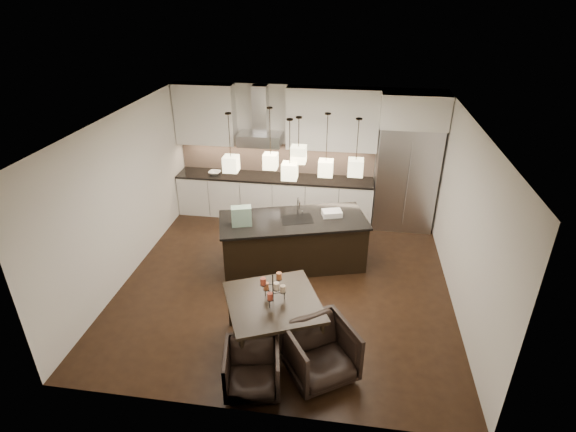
# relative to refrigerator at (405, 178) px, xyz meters

# --- Properties ---
(floor) EXTENTS (5.50, 5.50, 0.02)m
(floor) POSITION_rel_refrigerator_xyz_m (-2.10, -2.38, -1.08)
(floor) COLOR black
(floor) RESTS_ON ground
(ceiling) EXTENTS (5.50, 5.50, 0.02)m
(ceiling) POSITION_rel_refrigerator_xyz_m (-2.10, -2.38, 1.73)
(ceiling) COLOR white
(ceiling) RESTS_ON wall_back
(wall_back) EXTENTS (5.50, 0.02, 2.80)m
(wall_back) POSITION_rel_refrigerator_xyz_m (-2.10, 0.38, 0.32)
(wall_back) COLOR silver
(wall_back) RESTS_ON ground
(wall_front) EXTENTS (5.50, 0.02, 2.80)m
(wall_front) POSITION_rel_refrigerator_xyz_m (-2.10, -5.14, 0.32)
(wall_front) COLOR silver
(wall_front) RESTS_ON ground
(wall_left) EXTENTS (0.02, 5.50, 2.80)m
(wall_left) POSITION_rel_refrigerator_xyz_m (-4.86, -2.38, 0.32)
(wall_left) COLOR silver
(wall_left) RESTS_ON ground
(wall_right) EXTENTS (0.02, 5.50, 2.80)m
(wall_right) POSITION_rel_refrigerator_xyz_m (0.66, -2.38, 0.32)
(wall_right) COLOR silver
(wall_right) RESTS_ON ground
(refrigerator) EXTENTS (1.20, 0.72, 2.15)m
(refrigerator) POSITION_rel_refrigerator_xyz_m (0.00, 0.00, 0.00)
(refrigerator) COLOR #B7B7BA
(refrigerator) RESTS_ON floor
(fridge_panel) EXTENTS (1.26, 0.72, 0.65)m
(fridge_panel) POSITION_rel_refrigerator_xyz_m (0.00, 0.00, 1.40)
(fridge_panel) COLOR silver
(fridge_panel) RESTS_ON refrigerator
(lower_cabinets) EXTENTS (4.21, 0.62, 0.88)m
(lower_cabinets) POSITION_rel_refrigerator_xyz_m (-2.73, 0.05, -0.64)
(lower_cabinets) COLOR silver
(lower_cabinets) RESTS_ON floor
(countertop) EXTENTS (4.21, 0.66, 0.04)m
(countertop) POSITION_rel_refrigerator_xyz_m (-2.73, 0.05, -0.17)
(countertop) COLOR black
(countertop) RESTS_ON lower_cabinets
(backsplash) EXTENTS (4.21, 0.02, 0.63)m
(backsplash) POSITION_rel_refrigerator_xyz_m (-2.73, 0.35, 0.16)
(backsplash) COLOR tan
(backsplash) RESTS_ON countertop
(upper_cab_left) EXTENTS (1.25, 0.35, 1.25)m
(upper_cab_left) POSITION_rel_refrigerator_xyz_m (-4.20, 0.19, 1.10)
(upper_cab_left) COLOR silver
(upper_cab_left) RESTS_ON wall_back
(upper_cab_right) EXTENTS (1.85, 0.35, 1.25)m
(upper_cab_right) POSITION_rel_refrigerator_xyz_m (-1.55, 0.19, 1.10)
(upper_cab_right) COLOR silver
(upper_cab_right) RESTS_ON wall_back
(hood_canopy) EXTENTS (0.90, 0.52, 0.24)m
(hood_canopy) POSITION_rel_refrigerator_xyz_m (-3.03, 0.10, 0.65)
(hood_canopy) COLOR #B7B7BA
(hood_canopy) RESTS_ON wall_back
(hood_chimney) EXTENTS (0.30, 0.28, 0.96)m
(hood_chimney) POSITION_rel_refrigerator_xyz_m (-3.03, 0.21, 1.24)
(hood_chimney) COLOR #B7B7BA
(hood_chimney) RESTS_ON hood_canopy
(fruit_bowl) EXTENTS (0.27, 0.27, 0.06)m
(fruit_bowl) POSITION_rel_refrigerator_xyz_m (-4.03, 0.00, -0.12)
(fruit_bowl) COLOR silver
(fruit_bowl) RESTS_ON countertop
(island_body) EXTENTS (2.67, 1.66, 0.88)m
(island_body) POSITION_rel_refrigerator_xyz_m (-2.06, -1.84, -0.64)
(island_body) COLOR black
(island_body) RESTS_ON floor
(island_top) EXTENTS (2.77, 1.76, 0.04)m
(island_top) POSITION_rel_refrigerator_xyz_m (-2.06, -1.84, -0.18)
(island_top) COLOR black
(island_top) RESTS_ON island_body
(faucet) EXTENTS (0.16, 0.26, 0.38)m
(faucet) POSITION_rel_refrigerator_xyz_m (-1.99, -1.71, 0.03)
(faucet) COLOR silver
(faucet) RESTS_ON island_top
(tote_bag) EXTENTS (0.38, 0.27, 0.34)m
(tote_bag) POSITION_rel_refrigerator_xyz_m (-2.90, -2.17, 0.01)
(tote_bag) COLOR #154E38
(tote_bag) RESTS_ON island_top
(food_container) EXTENTS (0.39, 0.33, 0.10)m
(food_container) POSITION_rel_refrigerator_xyz_m (-1.40, -1.61, -0.11)
(food_container) COLOR silver
(food_container) RESTS_ON island_top
(dining_table) EXTENTS (1.61, 1.61, 0.74)m
(dining_table) POSITION_rel_refrigerator_xyz_m (-2.05, -3.92, -0.71)
(dining_table) COLOR black
(dining_table) RESTS_ON floor
(candelabra) EXTENTS (0.46, 0.46, 0.43)m
(candelabra) POSITION_rel_refrigerator_xyz_m (-2.05, -3.92, -0.12)
(candelabra) COLOR black
(candelabra) RESTS_ON dining_table
(candle_a) EXTENTS (0.10, 0.10, 0.10)m
(candle_a) POSITION_rel_refrigerator_xyz_m (-1.92, -3.86, -0.17)
(candle_a) COLOR beige
(candle_a) RESTS_ON candelabra
(candle_b) EXTENTS (0.10, 0.10, 0.10)m
(candle_b) POSITION_rel_refrigerator_xyz_m (-2.16, -3.84, -0.17)
(candle_b) COLOR #BE693B
(candle_b) RESTS_ON candelabra
(candle_c) EXTENTS (0.10, 0.10, 0.10)m
(candle_c) POSITION_rel_refrigerator_xyz_m (-2.06, -4.05, -0.17)
(candle_c) COLOR #A63E2A
(candle_c) RESTS_ON candelabra
(candle_d) EXTENTS (0.10, 0.10, 0.10)m
(candle_d) POSITION_rel_refrigerator_xyz_m (-1.98, -3.79, -0.01)
(candle_d) COLOR #BE693B
(candle_d) RESTS_ON candelabra
(candle_e) EXTENTS (0.10, 0.10, 0.10)m
(candle_e) POSITION_rel_refrigerator_xyz_m (-2.17, -3.95, -0.01)
(candle_e) COLOR #A63E2A
(candle_e) RESTS_ON candelabra
(candle_f) EXTENTS (0.10, 0.10, 0.10)m
(candle_f) POSITION_rel_refrigerator_xyz_m (-1.98, -4.03, -0.01)
(candle_f) COLOR beige
(candle_f) RESTS_ON candelabra
(armchair_left) EXTENTS (0.80, 0.82, 0.64)m
(armchair_left) POSITION_rel_refrigerator_xyz_m (-2.17, -4.77, -0.76)
(armchair_left) COLOR black
(armchair_left) RESTS_ON floor
(armchair_right) EXTENTS (1.13, 1.13, 0.76)m
(armchair_right) POSITION_rel_refrigerator_xyz_m (-1.35, -4.41, -0.70)
(armchair_right) COLOR black
(armchair_right) RESTS_ON floor
(pendant_a) EXTENTS (0.24, 0.24, 0.26)m
(pendant_a) POSITION_rel_refrigerator_xyz_m (-3.07, -2.01, 0.88)
(pendant_a) COLOR beige
(pendant_a) RESTS_ON ceiling
(pendant_b) EXTENTS (0.24, 0.24, 0.26)m
(pendant_b) POSITION_rel_refrigerator_xyz_m (-2.50, -1.55, 0.79)
(pendant_b) COLOR beige
(pendant_b) RESTS_ON ceiling
(pendant_c) EXTENTS (0.24, 0.24, 0.26)m
(pendant_c) POSITION_rel_refrigerator_xyz_m (-1.95, -2.08, 1.13)
(pendant_c) COLOR beige
(pendant_c) RESTS_ON ceiling
(pendant_d) EXTENTS (0.24, 0.24, 0.26)m
(pendant_d) POSITION_rel_refrigerator_xyz_m (-1.53, -1.79, 0.81)
(pendant_d) COLOR beige
(pendant_d) RESTS_ON ceiling
(pendant_e) EXTENTS (0.24, 0.24, 0.26)m
(pendant_e) POSITION_rel_refrigerator_xyz_m (-1.04, -2.03, 0.94)
(pendant_e) COLOR beige
(pendant_e) RESTS_ON ceiling
(pendant_f) EXTENTS (0.24, 0.24, 0.26)m
(pendant_f) POSITION_rel_refrigerator_xyz_m (-2.07, -2.22, 0.89)
(pendant_f) COLOR beige
(pendant_f) RESTS_ON ceiling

